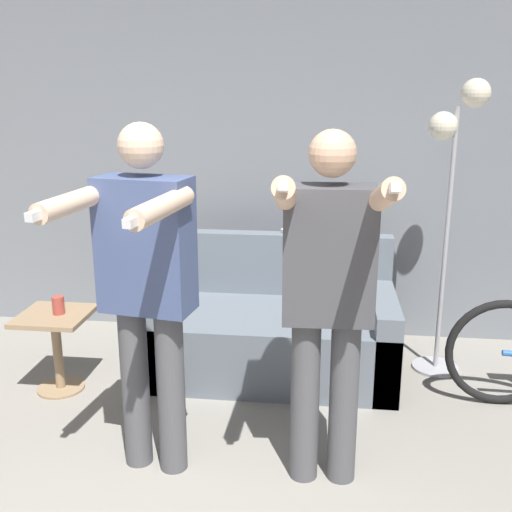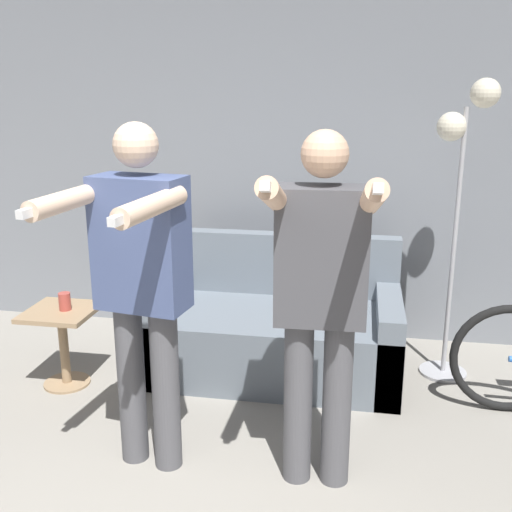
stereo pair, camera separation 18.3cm
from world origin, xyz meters
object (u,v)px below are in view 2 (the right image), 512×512
object	(u,v)px
couch	(276,330)
cat	(334,225)
cup	(65,301)
side_table	(63,331)
floor_lamp	(463,163)
person_left	(141,278)
person_right	(321,291)

from	to	relation	value
couch	cat	distance (m)	0.84
cat	cup	size ratio (longest dim) A/B	4.68
side_table	cup	size ratio (longest dim) A/B	4.60
floor_lamp	person_left	bearing A→B (deg)	-140.99
side_table	person_right	bearing A→B (deg)	-23.35
cat	side_table	xyz separation A→B (m)	(-1.68, -0.81, -0.59)
couch	person_left	bearing A→B (deg)	-112.14
couch	side_table	xyz separation A→B (m)	(-1.33, -0.47, 0.09)
person_left	person_right	world-z (taller)	person_left
couch	cup	distance (m)	1.41
couch	person_left	size ratio (longest dim) A/B	0.95
cat	cup	xyz separation A→B (m)	(-1.65, -0.81, -0.39)
side_table	couch	bearing A→B (deg)	19.50
floor_lamp	side_table	xyz separation A→B (m)	(-2.48, -0.59, -1.07)
person_left	floor_lamp	distance (m)	2.15
couch	person_right	size ratio (longest dim) A/B	0.96
couch	person_left	world-z (taller)	person_left
person_right	side_table	xyz separation A→B (m)	(-1.70, 0.73, -0.63)
cup	person_right	bearing A→B (deg)	-23.82
couch	floor_lamp	distance (m)	1.64
side_table	cup	xyz separation A→B (m)	(0.03, 0.00, 0.21)
person_left	person_right	distance (m)	0.86
person_right	floor_lamp	xyz separation A→B (m)	(0.78, 1.33, 0.45)
side_table	floor_lamp	bearing A→B (deg)	13.45
person_right	side_table	bearing A→B (deg)	154.22
person_right	couch	bearing A→B (deg)	104.58
person_left	cat	bearing A→B (deg)	70.46
cat	side_table	distance (m)	1.96
side_table	person_left	bearing A→B (deg)	-41.11
floor_lamp	cup	size ratio (longest dim) A/B	17.17
person_left	cat	xyz separation A→B (m)	(0.84, 1.55, -0.04)
couch	cup	bearing A→B (deg)	-160.12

